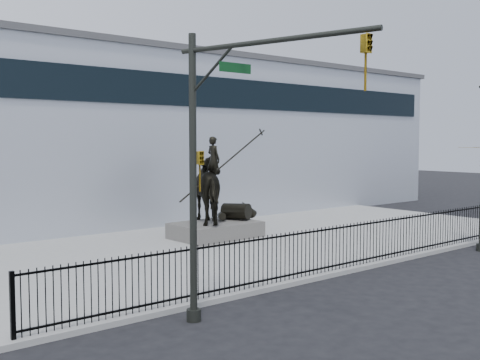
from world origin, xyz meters
TOP-DOWN VIEW (x-y plane):
  - ground at (0.00, 0.00)m, footprint 120.00×120.00m
  - plaza at (0.00, 7.00)m, footprint 30.00×12.00m
  - building at (0.00, 20.00)m, footprint 44.00×14.00m
  - picket_fence at (0.00, 1.25)m, footprint 22.10×0.10m
  - statue_plinth at (0.03, 8.78)m, footprint 3.77×2.67m
  - equestrian_statue at (0.10, 8.78)m, footprint 4.71×3.00m
  - traffic_signal_left at (-6.75, -0.62)m, footprint 1.52×4.84m

SIDE VIEW (x-z plane):
  - ground at x=0.00m, z-range 0.00..0.00m
  - plaza at x=0.00m, z-range 0.00..0.15m
  - statue_plinth at x=0.03m, z-range 0.15..0.84m
  - picket_fence at x=0.00m, z-range 0.15..1.65m
  - equestrian_statue at x=0.10m, z-range 0.29..4.28m
  - traffic_signal_left at x=-6.75m, z-range 0.53..7.53m
  - building at x=0.00m, z-range 0.00..9.00m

